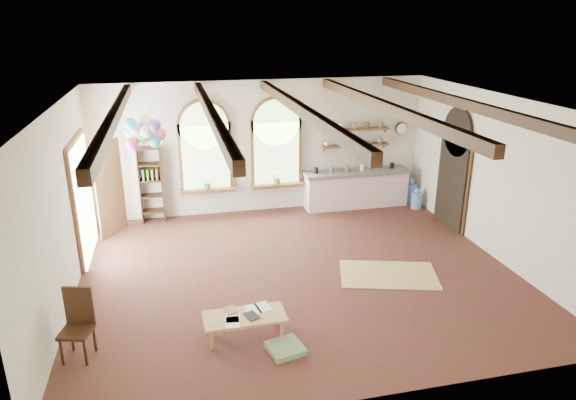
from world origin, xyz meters
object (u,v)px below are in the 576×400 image
object	(u,v)px
kitchen_counter	(356,188)
coffee_table	(245,318)
balloon_cluster	(146,133)
side_chair	(78,339)

from	to	relation	value
kitchen_counter	coffee_table	distance (m)	6.15
kitchen_counter	balloon_cluster	size ratio (longest dim) A/B	2.30
kitchen_counter	coffee_table	xyz separation A→B (m)	(-3.59, -5.00, -0.17)
kitchen_counter	side_chair	xyz separation A→B (m)	(-5.94, -4.98, -0.18)
kitchen_counter	side_chair	size ratio (longest dim) A/B	2.60
coffee_table	side_chair	distance (m)	2.36
coffee_table	side_chair	world-z (taller)	side_chair
balloon_cluster	side_chair	bearing A→B (deg)	-103.60
side_chair	balloon_cluster	xyz separation A→B (m)	(0.99, 4.08, 2.04)
coffee_table	balloon_cluster	xyz separation A→B (m)	(-1.37, 4.10, 2.02)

